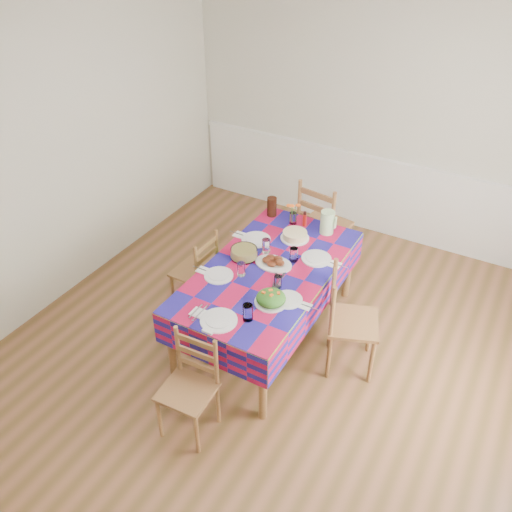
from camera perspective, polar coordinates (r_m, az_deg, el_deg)
The scene contains 22 objects.
room at distance 3.90m, azimuth 1.78°, elevation 2.68°, with size 4.58×5.08×2.78m.
wainscot at distance 6.34m, azimuth 12.33°, elevation 6.54°, with size 4.41×0.06×0.92m.
dining_table at distance 4.61m, azimuth 1.31°, elevation -2.12°, with size 1.00×1.87×0.73m.
setting_near_head at distance 4.05m, azimuth -2.91°, elevation -6.44°, with size 0.46×0.31×0.14m.
setting_left_near at distance 4.48m, azimuth -3.15°, elevation -1.78°, with size 0.45×0.26×0.12m.
setting_left_far at distance 4.85m, azimuth 0.32°, elevation 1.54°, with size 0.49×0.29×0.13m.
setting_right_near at distance 4.27m, azimuth 3.05°, elevation -3.93°, with size 0.43×0.25×0.11m.
setting_right_far at distance 4.67m, azimuth 5.58°, elevation -0.11°, with size 0.49×0.28×0.13m.
meat_platter at distance 4.60m, azimuth 1.85°, elevation -0.63°, with size 0.33×0.24×0.06m.
salad_platter at distance 4.19m, azimuth 1.58°, elevation -4.49°, with size 0.26×0.26×0.11m.
pasta_bowl at distance 4.68m, azimuth -1.28°, elevation 0.33°, with size 0.24×0.24×0.08m.
cake at distance 4.94m, azimuth 4.11°, elevation 2.18°, with size 0.26×0.26×0.07m.
serving_utensils at distance 4.47m, azimuth 2.38°, elevation -2.24°, with size 0.13×0.30×0.01m.
flower_vase at distance 5.13m, azimuth 3.91°, elevation 4.32°, with size 0.14×0.11×0.22m.
hot_sauce at distance 5.12m, azimuth 5.14°, elevation 3.95°, with size 0.04×0.04×0.15m, color #B6170E.
green_pitcher at distance 5.01m, azimuth 7.50°, elevation 3.54°, with size 0.13×0.13×0.22m, color #B4E29F.
tea_pitcher at distance 5.25m, azimuth 1.68°, elevation 5.22°, with size 0.09×0.09×0.19m, color black.
name_card at distance 3.97m, azimuth -5.13°, elevation -7.95°, with size 0.08×0.03×0.02m, color white.
chair_near at distance 4.05m, azimuth -6.97°, elevation -13.58°, with size 0.39×0.37×0.84m.
chair_far at distance 5.58m, azimuth 6.97°, elevation 3.12°, with size 0.52×0.50×1.03m.
chair_left at distance 5.08m, azimuth -6.17°, elevation -1.71°, with size 0.37×0.38×0.84m.
chair_right at distance 4.50m, azimuth 9.61°, elevation -6.83°, with size 0.53×0.54×0.95m.
Camera 1 is at (1.51, -2.92, 3.44)m, focal length 38.00 mm.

